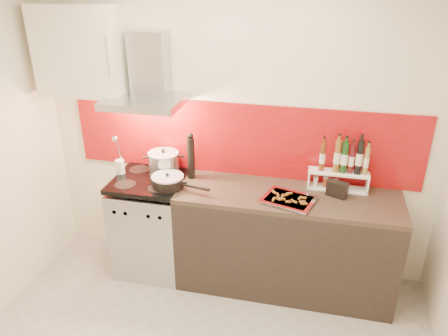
% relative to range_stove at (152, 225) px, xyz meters
% --- Properties ---
extents(back_wall, '(3.40, 0.02, 2.60)m').
position_rel_range_stove_xyz_m(back_wall, '(0.70, 0.30, 0.86)').
color(back_wall, silver).
rests_on(back_wall, ground).
extents(backsplash, '(3.00, 0.02, 0.64)m').
position_rel_range_stove_xyz_m(backsplash, '(0.75, 0.29, 0.78)').
color(backsplash, maroon).
rests_on(backsplash, back_wall).
extents(range_stove, '(0.60, 0.60, 0.91)m').
position_rel_range_stove_xyz_m(range_stove, '(0.00, 0.00, 0.00)').
color(range_stove, '#B7B7BA').
rests_on(range_stove, ground).
extents(counter, '(1.80, 0.60, 0.90)m').
position_rel_range_stove_xyz_m(counter, '(1.20, 0.00, 0.01)').
color(counter, black).
rests_on(counter, ground).
extents(range_hood, '(0.62, 0.50, 0.61)m').
position_rel_range_stove_xyz_m(range_hood, '(0.00, 0.14, 1.30)').
color(range_hood, '#B7B7BA').
rests_on(range_hood, back_wall).
extents(upper_cabinet, '(0.70, 0.35, 0.72)m').
position_rel_range_stove_xyz_m(upper_cabinet, '(-0.55, 0.13, 1.51)').
color(upper_cabinet, '#EEE9CF').
rests_on(upper_cabinet, back_wall).
extents(stock_pot, '(0.27, 0.27, 0.23)m').
position_rel_range_stove_xyz_m(stock_pot, '(0.10, 0.14, 0.57)').
color(stock_pot, '#B7B7BA').
rests_on(stock_pot, range_stove).
extents(saute_pan, '(0.51, 0.27, 0.12)m').
position_rel_range_stove_xyz_m(saute_pan, '(0.22, -0.10, 0.52)').
color(saute_pan, black).
rests_on(saute_pan, range_stove).
extents(utensil_jar, '(0.08, 0.12, 0.38)m').
position_rel_range_stove_xyz_m(utensil_jar, '(-0.28, 0.04, 0.57)').
color(utensil_jar, silver).
rests_on(utensil_jar, range_stove).
extents(pepper_mill, '(0.06, 0.06, 0.41)m').
position_rel_range_stove_xyz_m(pepper_mill, '(0.35, 0.12, 0.66)').
color(pepper_mill, black).
rests_on(pepper_mill, counter).
extents(step_shelf, '(0.48, 0.13, 0.44)m').
position_rel_range_stove_xyz_m(step_shelf, '(1.60, 0.18, 0.65)').
color(step_shelf, white).
rests_on(step_shelf, counter).
extents(caddy_box, '(0.17, 0.12, 0.14)m').
position_rel_range_stove_xyz_m(caddy_box, '(1.57, 0.06, 0.52)').
color(caddy_box, black).
rests_on(caddy_box, counter).
extents(baking_tray, '(0.46, 0.40, 0.03)m').
position_rel_range_stove_xyz_m(baking_tray, '(1.21, -0.11, 0.47)').
color(baking_tray, silver).
rests_on(baking_tray, counter).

